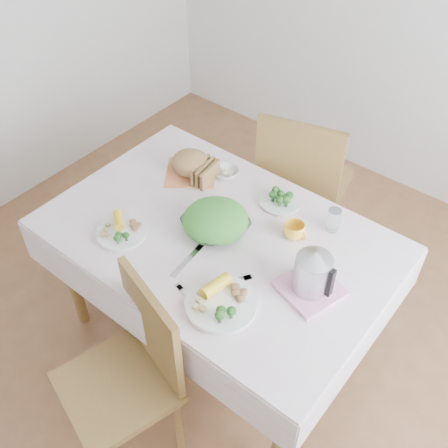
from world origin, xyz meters
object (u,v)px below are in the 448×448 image
Objects in this scene: dinner_plate_left at (122,232)px; dinner_plate_right at (221,304)px; chair_far at (303,189)px; chair_near at (116,386)px; yellow_mug at (294,230)px; electric_kettle at (313,269)px; salad_bowl at (216,226)px; dining_table at (218,290)px.

dinner_plate_right reaches higher than dinner_plate_left.
chair_far is 1.15m from dinner_plate_left.
dinner_plate_right is at bearing 89.48° from chair_far.
chair_near is at bearing -49.48° from dinner_plate_left.
chair_far is at bearing 116.57° from yellow_mug.
dinner_plate_left is 1.12× the size of electric_kettle.
yellow_mug is (0.59, 0.46, 0.03)m from dinner_plate_left.
dinner_plate_left is (-0.31, -0.27, -0.02)m from salad_bowl.
dinner_plate_left reaches higher than dining_table.
salad_bowl is at bearing 75.82° from chair_far.
electric_kettle is at bearing 106.64° from chair_far.
chair_far reaches higher than dinner_plate_right.
dinner_plate_right reaches higher than dining_table.
dinner_plate_left is at bearing 59.42° from chair_far.
chair_far reaches higher than salad_bowl.
dining_table is at bearing -26.52° from salad_bowl.
dining_table is 6.99× the size of electric_kettle.
chair_near is at bearing -107.68° from electric_kettle.
salad_bowl is (-0.06, 0.70, 0.33)m from chair_near.
electric_kettle reaches higher than dinner_plate_left.
dinner_plate_left is (-0.36, 0.43, 0.31)m from chair_near.
salad_bowl is at bearing -167.01° from electric_kettle.
electric_kettle is (0.22, 0.28, 0.11)m from dinner_plate_right.
salad_bowl is at bearing 132.65° from dinner_plate_right.
dining_table is 1.51× the size of chair_near.
dining_table is 0.42m from salad_bowl.
dinner_plate_right is (0.22, 0.40, 0.31)m from chair_near.
dinner_plate_left is at bearing 177.16° from dinner_plate_right.
yellow_mug is (0.29, 0.19, 0.00)m from salad_bowl.
dinner_plate_right is 1.40× the size of electric_kettle.
salad_bowl is at bearing 110.89° from chair_near.
chair_far is 0.87m from salad_bowl.
electric_kettle is (0.52, -0.82, 0.42)m from chair_far.
salad_bowl reaches higher than dinner_plate_left.
electric_kettle is (0.80, 0.25, 0.11)m from dinner_plate_left.
electric_kettle reaches higher than dinner_plate_right.
chair_near is (0.04, -0.69, 0.09)m from dining_table.
chair_near is 3.32× the size of dinner_plate_right.
yellow_mug is 0.47× the size of electric_kettle.
salad_bowl reaches higher than dinner_plate_right.
chair_near reaches higher than dining_table.
salad_bowl is at bearing 41.56° from dinner_plate_left.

